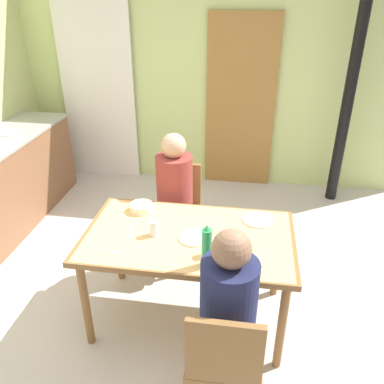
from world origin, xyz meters
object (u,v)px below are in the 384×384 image
Objects in this scene: person_far_diner at (174,185)px; person_near_diner at (229,300)px; chair_near_diner at (225,359)px; serving_bowl_center at (141,207)px; chair_far_diner at (178,207)px; dining_table at (189,244)px; water_bottle_green_near at (207,247)px.

person_near_diner is at bearing 112.93° from person_far_diner.
serving_bowl_center is (-0.72, 1.04, 0.27)m from chair_near_diner.
chair_far_diner is at bearing 70.52° from serving_bowl_center.
chair_far_diner is (-0.22, 0.77, -0.17)m from dining_table.
serving_bowl_center is (-0.40, 0.27, 0.10)m from dining_table.
water_bottle_green_near is at bearing -62.68° from dining_table.
chair_far_diner is (-0.54, 1.54, 0.00)m from chair_near_diner.
chair_near_diner is at bearing -71.42° from water_bottle_green_near.
water_bottle_green_near reaches higher than chair_near_diner.
chair_near_diner is 0.31m from person_near_diner.
person_far_diner is at bearing 90.00° from chair_far_diner.
dining_table is 0.68m from person_far_diner.
dining_table is 4.95× the size of water_bottle_green_near.
person_far_diner reaches higher than serving_bowl_center.
dining_table is 1.85× the size of person_far_diner.
person_near_diner is at bearing -63.67° from dining_table.
chair_near_diner is (0.31, -0.77, -0.17)m from dining_table.
person_far_diner reaches higher than chair_far_diner.
person_far_diner is at bearing 109.34° from dining_table.
person_near_diner reaches higher than water_bottle_green_near.
chair_far_diner is at bearing 110.91° from person_near_diner.
chair_near_diner is 1.29m from serving_bowl_center.
dining_table is at bearing 106.12° from chair_far_diner.
person_near_diner reaches higher than serving_bowl_center.
chair_near_diner and chair_far_diner have the same top height.
chair_far_diner is 1.20m from water_bottle_green_near.
person_near_diner is at bearing 90.00° from chair_near_diner.
chair_far_diner is at bearing 109.47° from water_bottle_green_near.
chair_far_diner is 3.01× the size of water_bottle_green_near.
person_near_diner reaches higher than chair_near_diner.
person_far_diner is (-0.54, 1.41, 0.28)m from chair_near_diner.
person_far_diner is 4.53× the size of serving_bowl_center.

